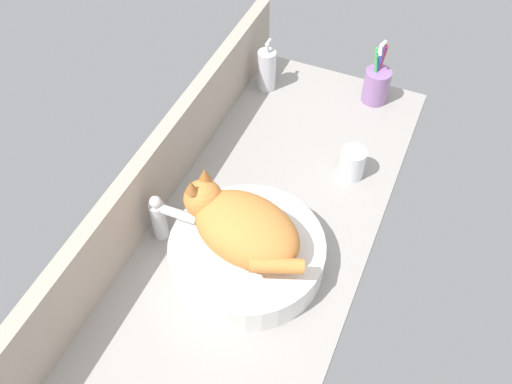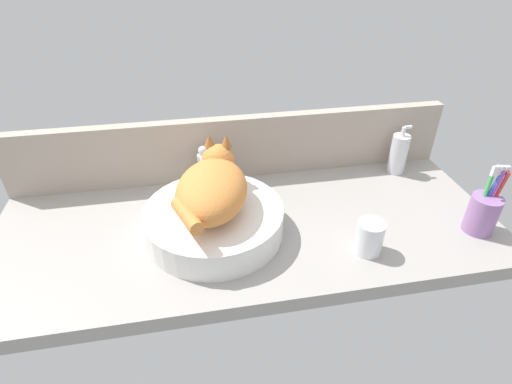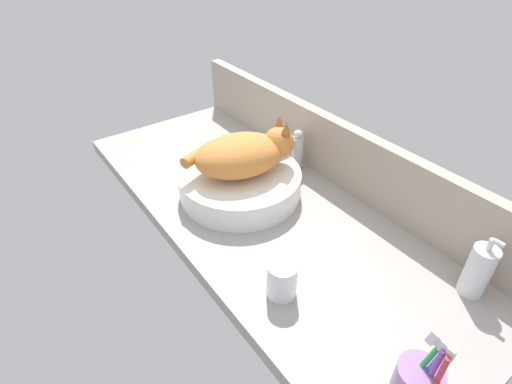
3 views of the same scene
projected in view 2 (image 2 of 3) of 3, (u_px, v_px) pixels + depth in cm
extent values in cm
cube|color=#9E9993|center=(248.00, 229.00, 106.78)|extent=(131.93, 54.30, 4.00)
cube|color=#AD9E8E|center=(234.00, 147.00, 120.97)|extent=(131.93, 3.60, 19.21)
cylinder|color=white|center=(214.00, 221.00, 100.56)|extent=(34.94, 34.94, 7.39)
ellipsoid|color=orange|center=(212.00, 191.00, 95.43)|extent=(22.44, 28.31, 11.00)
sphere|color=orange|center=(218.00, 161.00, 104.42)|extent=(8.80, 8.80, 8.80)
cone|color=#A4632D|center=(209.00, 140.00, 102.33)|extent=(2.80, 2.80, 3.20)
cone|color=#A4632D|center=(226.00, 141.00, 102.12)|extent=(2.80, 2.80, 3.20)
cylinder|color=orange|center=(187.00, 215.00, 86.54)|extent=(6.88, 11.42, 3.20)
cylinder|color=silver|center=(204.00, 171.00, 117.38)|extent=(3.60, 3.60, 11.00)
cylinder|color=silver|center=(205.00, 165.00, 110.59)|extent=(2.50, 10.06, 2.20)
sphere|color=silver|center=(203.00, 151.00, 113.64)|extent=(2.80, 2.80, 2.80)
cylinder|color=silver|center=(398.00, 154.00, 124.35)|extent=(5.34, 5.34, 12.55)
cylinder|color=silver|center=(403.00, 132.00, 120.06)|extent=(1.20, 1.20, 2.80)
cylinder|color=silver|center=(408.00, 127.00, 119.46)|extent=(2.20, 1.00, 1.00)
cylinder|color=#996BA8|center=(482.00, 214.00, 100.68)|extent=(7.44, 7.44, 10.14)
cylinder|color=blue|center=(486.00, 199.00, 99.40)|extent=(3.27, 1.89, 16.98)
cube|color=white|center=(498.00, 170.00, 94.65)|extent=(1.53, 0.94, 2.59)
cylinder|color=#D13838|center=(494.00, 200.00, 99.30)|extent=(1.29, 2.66, 17.02)
cube|color=white|center=(506.00, 170.00, 94.55)|extent=(1.26, 1.04, 2.50)
cylinder|color=purple|center=(489.00, 200.00, 99.29)|extent=(1.69, 2.12, 17.04)
cube|color=white|center=(501.00, 170.00, 94.54)|extent=(1.31, 0.97, 2.50)
cylinder|color=green|center=(483.00, 200.00, 98.96)|extent=(3.39, 3.61, 16.87)
cube|color=white|center=(494.00, 171.00, 94.21)|extent=(1.56, 1.17, 2.65)
cylinder|color=white|center=(369.00, 237.00, 94.51)|extent=(6.58, 6.58, 8.47)
cylinder|color=silver|center=(368.00, 243.00, 95.60)|extent=(5.79, 5.79, 4.58)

